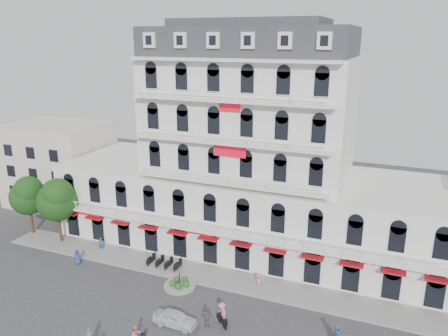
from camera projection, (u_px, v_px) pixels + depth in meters
ground at (178, 330)px, 37.23m from camera, size 120.00×120.00×0.00m
sidewalk at (219, 277)px, 45.20m from camera, size 53.00×4.00×0.16m
main_building at (249, 163)px, 50.34m from camera, size 45.00×15.00×25.80m
flank_building_west at (59, 165)px, 64.02m from camera, size 14.00×10.00×12.00m
traffic_island at (180, 284)px, 43.56m from camera, size 3.20×3.20×1.60m
parked_scooter_row at (164, 267)px, 47.32m from camera, size 4.40×1.80×1.10m
tree_west_outer at (28, 194)px, 53.86m from camera, size 4.50×4.48×7.76m
tree_west_inner at (57, 198)px, 51.52m from camera, size 4.76×4.76×8.25m
parked_car at (175, 318)px, 37.62m from camera, size 3.97×1.61×1.35m
rider_east at (337, 336)px, 34.91m from camera, size 0.63×1.70×2.07m
rider_center at (222, 314)px, 37.42m from camera, size 1.35×1.26×2.25m
pedestrian_left at (77, 257)px, 47.72m from camera, size 1.00×0.83×1.76m
pedestrian_mid at (207, 317)px, 37.38m from camera, size 1.14×0.64×1.84m
pedestrian_right at (259, 281)px, 43.09m from camera, size 1.15×0.77×1.65m
pedestrian_far at (101, 244)px, 50.86m from camera, size 0.69×0.61×1.59m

